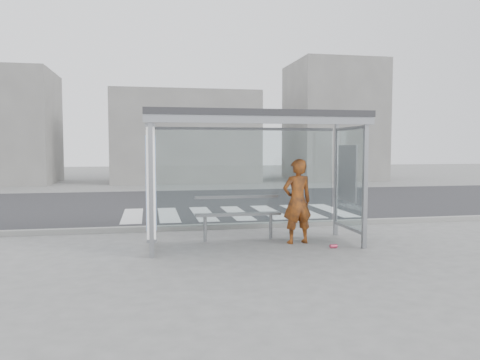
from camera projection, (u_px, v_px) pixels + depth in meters
The scene contains 10 objects.
ground at pixel (254, 245), 9.27m from camera, with size 80.00×80.00×0.00m, color slate.
road at pixel (209, 203), 16.12m from camera, with size 30.00×10.00×0.01m, color #29292C.
curb at pixel (236, 226), 11.17m from camera, with size 30.00×0.18×0.12m, color gray.
crosswalk at pixel (237, 213), 13.77m from camera, with size 6.55×3.00×0.00m.
bus_shelter at pixel (235, 145), 9.12m from camera, with size 4.25×1.65×2.62m.
building_center at pixel (184, 137), 26.71m from camera, with size 8.00×5.00×5.00m, color slate.
building_right at pixel (333, 122), 28.37m from camera, with size 5.00×5.00×7.00m, color slate.
person at pixel (297, 201), 9.38m from camera, with size 0.62×0.41×1.70m, color #E94615.
bench at pixel (238, 214), 9.72m from camera, with size 1.79×0.26×0.93m.
soda_can at pixel (334, 246), 8.98m from camera, with size 0.07×0.07×0.14m, color #ED456A.
Camera 1 is at (-2.03, -8.93, 1.93)m, focal length 35.00 mm.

